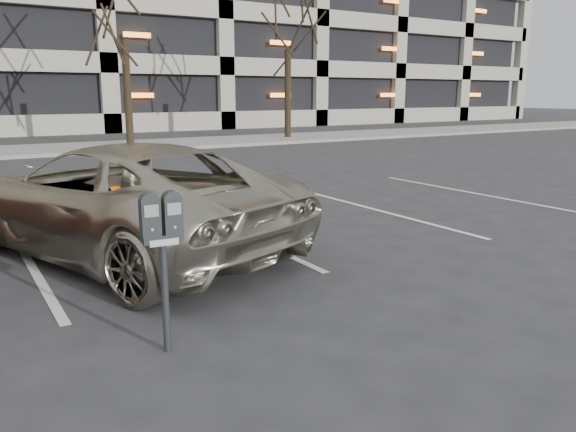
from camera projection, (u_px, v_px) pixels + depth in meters
The scene contains 5 objects.
ground at pixel (201, 288), 5.88m from camera, with size 140.00×140.00×0.00m, color #28282B.
sidewalk at pixel (14, 151), 19.15m from camera, with size 80.00×4.00×0.12m, color gray.
stall_lines at pixel (25, 255), 7.07m from camera, with size 16.90×5.20×0.00m.
parking_meter at pixel (162, 233), 4.23m from camera, with size 0.33×0.15×1.25m.
suv_silver at pixel (118, 198), 7.05m from camera, with size 3.85×5.52×1.41m.
Camera 1 is at (-2.17, -5.23, 1.99)m, focal length 35.00 mm.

